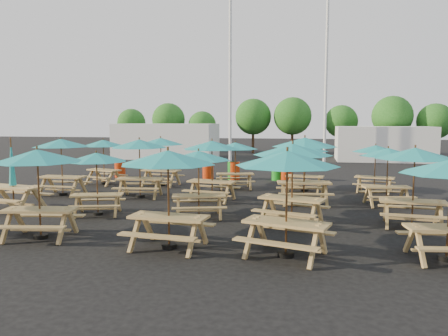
% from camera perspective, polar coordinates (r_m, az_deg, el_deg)
% --- Properties ---
extents(ground, '(120.00, 120.00, 0.00)m').
position_cam_1_polar(ground, '(16.64, -0.99, -4.32)').
color(ground, black).
rests_on(ground, ground).
extents(picnic_unit_1, '(2.18, 1.97, 2.48)m').
position_cam_1_polar(picnic_unit_1, '(16.36, -25.88, -1.51)').
color(picnic_unit_1, '#B0814E').
rests_on(picnic_unit_1, ground).
extents(picnic_unit_2, '(2.24, 2.24, 2.32)m').
position_cam_1_polar(picnic_unit_2, '(18.89, -20.52, 2.74)').
color(picnic_unit_2, '#B0814E').
rests_on(picnic_unit_2, ground).
extents(picnic_unit_3, '(2.64, 2.64, 2.15)m').
position_cam_1_polar(picnic_unit_3, '(21.50, -15.49, 2.88)').
color(picnic_unit_3, '#B0814E').
rests_on(picnic_unit_3, ground).
extents(picnic_unit_4, '(2.57, 2.57, 2.33)m').
position_cam_1_polar(picnic_unit_4, '(12.06, -23.19, 0.94)').
color(picnic_unit_4, '#B0814E').
rests_on(picnic_unit_4, ground).
extents(picnic_unit_5, '(2.42, 2.42, 2.04)m').
position_cam_1_polar(picnic_unit_5, '(14.51, -16.32, 0.97)').
color(picnic_unit_5, '#B0814E').
rests_on(picnic_unit_5, ground).
extents(picnic_unit_6, '(2.48, 2.48, 2.32)m').
position_cam_1_polar(picnic_unit_6, '(17.51, -11.00, 2.77)').
color(picnic_unit_6, '#B0814E').
rests_on(picnic_unit_6, ground).
extents(picnic_unit_7, '(2.42, 2.42, 2.27)m').
position_cam_1_polar(picnic_unit_7, '(20.49, -8.27, 3.16)').
color(picnic_unit_7, '#B0814E').
rests_on(picnic_unit_7, ground).
extents(picnic_unit_8, '(2.48, 2.48, 2.37)m').
position_cam_1_polar(picnic_unit_8, '(10.30, -7.32, 0.75)').
color(picnic_unit_8, '#B0814E').
rests_on(picnic_unit_8, ground).
extents(picnic_unit_9, '(2.52, 2.52, 2.13)m').
position_cam_1_polar(picnic_unit_9, '(13.61, -3.34, 1.21)').
color(picnic_unit_9, '#B0814E').
rests_on(picnic_unit_9, ground).
extents(picnic_unit_10, '(2.53, 2.53, 2.31)m').
position_cam_1_polar(picnic_unit_10, '(16.43, -1.58, 2.63)').
color(picnic_unit_10, '#B0814E').
rests_on(picnic_unit_10, ground).
extents(picnic_unit_11, '(2.46, 2.46, 2.10)m').
position_cam_1_polar(picnic_unit_11, '(19.35, 1.48, 2.62)').
color(picnic_unit_11, '#B0814E').
rests_on(picnic_unit_11, ground).
extents(picnic_unit_12, '(2.87, 2.87, 2.40)m').
position_cam_1_polar(picnic_unit_12, '(9.66, 8.25, 0.54)').
color(picnic_unit_12, '#B0814E').
rests_on(picnic_unit_12, ground).
extents(picnic_unit_13, '(2.88, 2.88, 2.39)m').
position_cam_1_polar(picnic_unit_13, '(12.77, 8.96, 1.87)').
color(picnic_unit_13, '#B0814E').
rests_on(picnic_unit_13, ground).
extents(picnic_unit_14, '(2.64, 2.64, 2.45)m').
position_cam_1_polar(picnic_unit_14, '(16.05, 10.50, 2.89)').
color(picnic_unit_14, '#B0814E').
rests_on(picnic_unit_14, ground).
extents(picnic_unit_15, '(2.22, 2.22, 2.03)m').
position_cam_1_polar(picnic_unit_15, '(19.06, 10.58, 2.28)').
color(picnic_unit_15, '#B0814E').
rests_on(picnic_unit_15, ground).
extents(picnic_unit_17, '(2.44, 2.44, 2.30)m').
position_cam_1_polar(picnic_unit_17, '(13.45, 23.66, 1.29)').
color(picnic_unit_17, '#B0814E').
rests_on(picnic_unit_17, ground).
extents(picnic_unit_18, '(2.31, 2.31, 2.09)m').
position_cam_1_polar(picnic_unit_18, '(16.54, 20.64, 1.60)').
color(picnic_unit_18, '#B0814E').
rests_on(picnic_unit_18, ground).
extents(picnic_unit_19, '(2.40, 2.40, 2.03)m').
position_cam_1_polar(picnic_unit_19, '(19.42, 19.19, 2.12)').
color(picnic_unit_19, '#B0814E').
rests_on(picnic_unit_19, ground).
extents(waste_bin_0, '(0.57, 0.57, 0.92)m').
position_cam_1_polar(waste_bin_0, '(24.16, -13.42, -0.10)').
color(waste_bin_0, red).
rests_on(waste_bin_0, ground).
extents(waste_bin_1, '(0.57, 0.57, 0.92)m').
position_cam_1_polar(waste_bin_1, '(22.82, -2.10, -0.29)').
color(waste_bin_1, red).
rests_on(waste_bin_1, ground).
extents(waste_bin_2, '(0.57, 0.57, 0.92)m').
position_cam_1_polar(waste_bin_2, '(22.61, 1.22, -0.35)').
color(waste_bin_2, '#1B941F').
rests_on(waste_bin_2, ground).
extents(waste_bin_3, '(0.57, 0.57, 0.92)m').
position_cam_1_polar(waste_bin_3, '(22.57, 1.35, -0.37)').
color(waste_bin_3, red).
rests_on(waste_bin_3, ground).
extents(waste_bin_4, '(0.57, 0.57, 0.92)m').
position_cam_1_polar(waste_bin_4, '(22.49, 6.97, -0.43)').
color(waste_bin_4, '#1B941F').
rests_on(waste_bin_4, ground).
extents(waste_bin_5, '(0.57, 0.57, 0.92)m').
position_cam_1_polar(waste_bin_5, '(22.35, 8.13, -0.49)').
color(waste_bin_5, red).
rests_on(waste_bin_5, ground).
extents(mast_0, '(0.20, 0.20, 12.00)m').
position_cam_1_polar(mast_0, '(30.63, 0.82, 11.74)').
color(mast_0, silver).
rests_on(mast_0, ground).
extents(mast_1, '(0.20, 0.20, 12.00)m').
position_cam_1_polar(mast_1, '(32.15, 13.19, 11.32)').
color(mast_1, silver).
rests_on(mast_1, ground).
extents(event_tent_0, '(8.00, 4.00, 2.80)m').
position_cam_1_polar(event_tent_0, '(35.90, -7.53, 3.52)').
color(event_tent_0, silver).
rests_on(event_tent_0, ground).
extents(event_tent_1, '(7.00, 4.00, 2.60)m').
position_cam_1_polar(event_tent_1, '(35.48, 20.11, 3.01)').
color(event_tent_1, silver).
rests_on(event_tent_1, ground).
extents(tree_0, '(2.80, 2.80, 4.24)m').
position_cam_1_polar(tree_0, '(44.80, -12.00, 5.79)').
color(tree_0, '#382314').
rests_on(tree_0, ground).
extents(tree_1, '(3.11, 3.11, 4.72)m').
position_cam_1_polar(tree_1, '(42.01, -7.26, 6.29)').
color(tree_1, '#382314').
rests_on(tree_1, ground).
extents(tree_2, '(2.59, 2.59, 3.93)m').
position_cam_1_polar(tree_2, '(40.85, -2.86, 5.60)').
color(tree_2, '#382314').
rests_on(tree_2, ground).
extents(tree_3, '(3.36, 3.36, 5.09)m').
position_cam_1_polar(tree_3, '(41.04, 3.83, 6.69)').
color(tree_3, '#382314').
rests_on(tree_3, ground).
extents(tree_4, '(3.41, 3.41, 5.17)m').
position_cam_1_polar(tree_4, '(40.29, 8.94, 6.71)').
color(tree_4, '#382314').
rests_on(tree_4, ground).
extents(tree_5, '(2.94, 2.94, 4.45)m').
position_cam_1_polar(tree_5, '(40.77, 15.07, 5.88)').
color(tree_5, '#382314').
rests_on(tree_5, ground).
extents(tree_6, '(3.38, 3.38, 5.13)m').
position_cam_1_polar(tree_6, '(39.49, 21.12, 6.34)').
color(tree_6, '#382314').
rests_on(tree_6, ground).
extents(tree_7, '(2.95, 2.95, 4.48)m').
position_cam_1_polar(tree_7, '(40.24, 25.87, 5.51)').
color(tree_7, '#382314').
rests_on(tree_7, ground).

